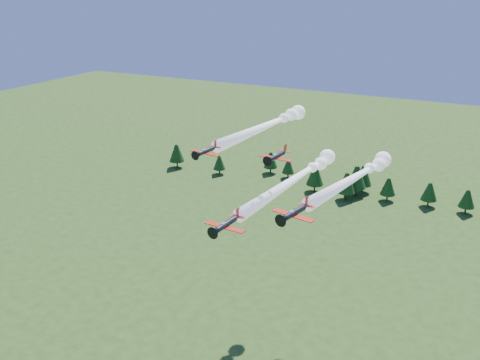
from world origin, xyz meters
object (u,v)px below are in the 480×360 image
at_px(plane_lead, 296,178).
at_px(plane_right, 357,176).
at_px(plane_left, 270,124).
at_px(plane_slot, 277,156).

bearing_deg(plane_lead, plane_right, 17.96).
height_order(plane_left, plane_slot, plane_left).
bearing_deg(plane_slot, plane_right, 52.85).
relative_size(plane_lead, plane_left, 1.14).
xyz_separation_m(plane_lead, plane_right, (12.37, 2.73, 1.55)).
bearing_deg(plane_left, plane_right, -9.06).
bearing_deg(plane_lead, plane_left, 144.13).
height_order(plane_left, plane_right, plane_left).
distance_m(plane_lead, plane_left, 16.23).
xyz_separation_m(plane_lead, plane_slot, (-0.27, -10.66, 7.94)).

